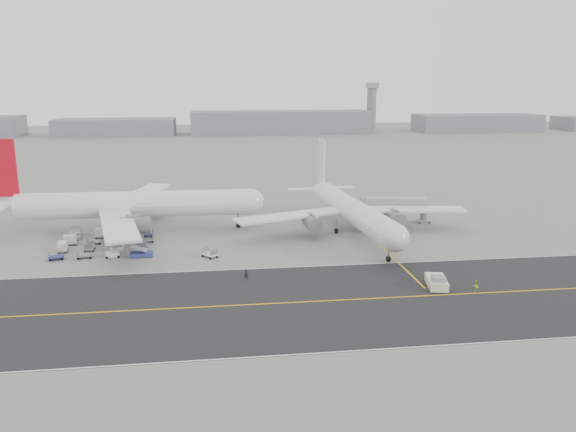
{
  "coord_description": "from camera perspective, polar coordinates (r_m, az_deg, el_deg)",
  "views": [
    {
      "loc": [
        -1.55,
        -92.87,
        30.72
      ],
      "look_at": [
        12.28,
        12.0,
        5.68
      ],
      "focal_mm": 35.0,
      "sensor_mm": 36.0,
      "label": 1
    }
  ],
  "objects": [
    {
      "name": "gse_cluster",
      "position": [
        113.81,
        -17.97,
        -3.01
      ],
      "size": [
        24.24,
        23.5,
        2.03
      ],
      "primitive_type": null,
      "rotation": [
        0.0,
        0.0,
        0.08
      ],
      "color": "gray",
      "rests_on": "ground"
    },
    {
      "name": "taxiway",
      "position": [
        81.21,
        -2.34,
        -8.91
      ],
      "size": [
        220.0,
        59.0,
        0.03
      ],
      "color": "#262628",
      "rests_on": "ground"
    },
    {
      "name": "stray_dolly",
      "position": [
        102.88,
        -7.94,
        -4.19
      ],
      "size": [
        3.09,
        3.24,
        1.72
      ],
      "primitive_type": null,
      "rotation": [
        0.0,
        0.0,
        0.69
      ],
      "color": "silver",
      "rests_on": "ground"
    },
    {
      "name": "pushback_tug",
      "position": [
        90.13,
        14.87,
        -6.48
      ],
      "size": [
        3.88,
        7.68,
        2.16
      ],
      "rotation": [
        0.0,
        0.0,
        -0.21
      ],
      "color": "silver",
      "rests_on": "ground"
    },
    {
      "name": "airliner_b",
      "position": [
        117.92,
        6.39,
        0.67
      ],
      "size": [
        50.13,
        50.9,
        17.57
      ],
      "rotation": [
        0.0,
        0.0,
        0.1
      ],
      "color": "white",
      "rests_on": "ground"
    },
    {
      "name": "ground",
      "position": [
        97.83,
        -6.25,
        -5.06
      ],
      "size": [
        700.0,
        700.0,
        0.0
      ],
      "primitive_type": "plane",
      "color": "gray",
      "rests_on": "ground"
    },
    {
      "name": "ground_crew_b",
      "position": [
        89.91,
        18.54,
        -6.75
      ],
      "size": [
        0.91,
        0.72,
        1.87
      ],
      "primitive_type": "imported",
      "rotation": [
        0.0,
        0.0,
        3.13
      ],
      "color": "#B3C917",
      "rests_on": "ground"
    },
    {
      "name": "airliner_a",
      "position": [
        123.56,
        -15.79,
        1.14
      ],
      "size": [
        57.57,
        56.91,
        19.85
      ],
      "rotation": [
        0.0,
        0.0,
        1.55
      ],
      "color": "white",
      "rests_on": "ground"
    },
    {
      "name": "ground_crew_a",
      "position": [
        90.78,
        -4.26,
        -5.93
      ],
      "size": [
        0.67,
        0.49,
        1.71
      ],
      "primitive_type": "imported",
      "rotation": [
        0.0,
        0.0,
        0.13
      ],
      "color": "black",
      "rests_on": "ground"
    },
    {
      "name": "control_tower",
      "position": [
        372.28,
        8.48,
        10.95
      ],
      "size": [
        7.0,
        7.0,
        31.25
      ],
      "color": "gray",
      "rests_on": "ground"
    },
    {
      "name": "jet_bridge",
      "position": [
        128.36,
        10.78,
        1.13
      ],
      "size": [
        15.88,
        5.05,
        5.92
      ],
      "rotation": [
        0.0,
        0.0,
        -0.15
      ],
      "color": "gray",
      "rests_on": "ground"
    },
    {
      "name": "horizon_buildings",
      "position": [
        355.61,
        -2.42,
        8.35
      ],
      "size": [
        520.0,
        28.0,
        28.0
      ],
      "primitive_type": null,
      "color": "gray",
      "rests_on": "ground"
    }
  ]
}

